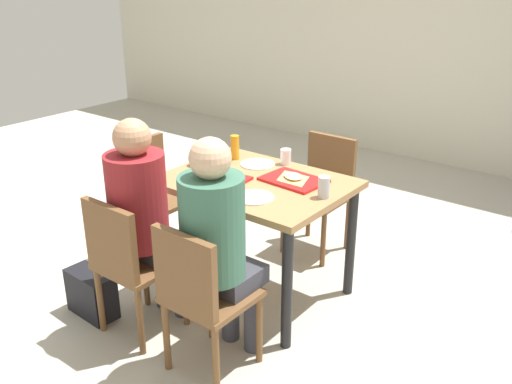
% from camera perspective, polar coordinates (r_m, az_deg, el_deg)
% --- Properties ---
extents(ground_plane, '(10.00, 10.00, 0.02)m').
position_cam_1_polar(ground_plane, '(3.72, 0.00, -10.06)').
color(ground_plane, '#B2AD9E').
extents(back_wall, '(10.00, 0.10, 2.80)m').
position_cam_1_polar(back_wall, '(6.03, 19.78, 15.53)').
color(back_wall, beige).
rests_on(back_wall, ground_plane).
extents(main_table, '(1.08, 0.81, 0.77)m').
position_cam_1_polar(main_table, '(3.41, 0.00, -0.49)').
color(main_table, '#9E7247').
rests_on(main_table, ground_plane).
extents(chair_near_left, '(0.40, 0.40, 0.84)m').
position_cam_1_polar(chair_near_left, '(3.15, -12.91, -6.62)').
color(chair_near_left, brown).
rests_on(chair_near_left, ground_plane).
extents(chair_near_right, '(0.40, 0.40, 0.84)m').
position_cam_1_polar(chair_near_right, '(2.80, -5.69, -10.06)').
color(chair_near_right, brown).
rests_on(chair_near_right, ground_plane).
extents(chair_far_side, '(0.40, 0.40, 0.84)m').
position_cam_1_polar(chair_far_side, '(4.08, 6.84, 0.68)').
color(chair_far_side, brown).
rests_on(chair_far_side, ground_plane).
extents(chair_left_end, '(0.40, 0.40, 0.84)m').
position_cam_1_polar(chair_left_end, '(4.06, -10.33, 0.37)').
color(chair_left_end, brown).
rests_on(chair_left_end, ground_plane).
extents(person_in_red, '(0.32, 0.42, 1.25)m').
position_cam_1_polar(person_in_red, '(3.12, -11.33, -1.72)').
color(person_in_red, '#383842').
rests_on(person_in_red, ground_plane).
extents(person_in_brown_jacket, '(0.32, 0.42, 1.25)m').
position_cam_1_polar(person_in_brown_jacket, '(2.77, -3.90, -4.54)').
color(person_in_brown_jacket, '#383842').
rests_on(person_in_brown_jacket, ground_plane).
extents(tray_red_near, '(0.38, 0.29, 0.02)m').
position_cam_1_polar(tray_red_near, '(3.38, -4.02, 1.36)').
color(tray_red_near, red).
rests_on(tray_red_near, main_table).
extents(tray_red_far, '(0.38, 0.28, 0.02)m').
position_cam_1_polar(tray_red_far, '(3.35, 3.83, 1.22)').
color(tray_red_far, red).
rests_on(tray_red_far, main_table).
extents(paper_plate_center, '(0.22, 0.22, 0.01)m').
position_cam_1_polar(paper_plate_center, '(3.62, 0.16, 2.84)').
color(paper_plate_center, white).
rests_on(paper_plate_center, main_table).
extents(paper_plate_near_edge, '(0.22, 0.22, 0.01)m').
position_cam_1_polar(paper_plate_near_edge, '(3.11, -0.18, -0.55)').
color(paper_plate_near_edge, white).
rests_on(paper_plate_near_edge, main_table).
extents(pizza_slice_a, '(0.21, 0.23, 0.02)m').
position_cam_1_polar(pizza_slice_a, '(3.37, -4.01, 1.63)').
color(pizza_slice_a, tan).
rests_on(pizza_slice_a, tray_red_near).
extents(pizza_slice_b, '(0.26, 0.24, 0.02)m').
position_cam_1_polar(pizza_slice_b, '(3.35, 3.77, 1.52)').
color(pizza_slice_b, '#DBAD60').
rests_on(pizza_slice_b, tray_red_far).
extents(plastic_cup_a, '(0.07, 0.07, 0.10)m').
position_cam_1_polar(plastic_cup_a, '(3.63, 3.03, 3.59)').
color(plastic_cup_a, white).
rests_on(plastic_cup_a, main_table).
extents(plastic_cup_b, '(0.07, 0.07, 0.10)m').
position_cam_1_polar(plastic_cup_b, '(3.08, -3.55, 0.14)').
color(plastic_cup_b, white).
rests_on(plastic_cup_b, main_table).
extents(soda_can, '(0.07, 0.07, 0.12)m').
position_cam_1_polar(soda_can, '(3.12, 6.88, 0.49)').
color(soda_can, '#B7BCC6').
rests_on(soda_can, main_table).
extents(condiment_bottle, '(0.06, 0.06, 0.16)m').
position_cam_1_polar(condiment_bottle, '(3.71, -2.15, 4.54)').
color(condiment_bottle, orange).
rests_on(condiment_bottle, main_table).
extents(foil_bundle, '(0.10, 0.10, 0.10)m').
position_cam_1_polar(foil_bundle, '(3.62, -5.94, 3.46)').
color(foil_bundle, silver).
rests_on(foil_bundle, main_table).
extents(handbag, '(0.33, 0.17, 0.28)m').
position_cam_1_polar(handbag, '(3.56, -16.30, -9.84)').
color(handbag, black).
rests_on(handbag, ground_plane).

